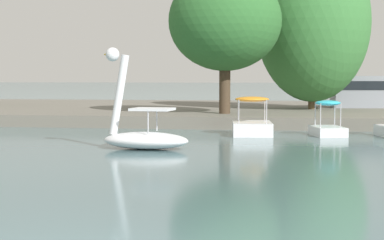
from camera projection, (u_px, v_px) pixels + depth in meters
The scene contains 7 objects.
shore_bank_far at pixel (255, 112), 38.31m from camera, with size 156.80×19.49×0.54m, color #6B665B.
swan_boat at pixel (143, 133), 21.29m from camera, with size 2.83×1.56×3.20m.
pedal_boat_orange at pixel (252, 124), 26.31m from camera, with size 1.77×2.51×1.50m.
pedal_boat_cyan at pixel (328, 125), 26.02m from camera, with size 1.50×2.09×1.36m.
tree_willow_near_path at pixel (313, 22), 35.43m from camera, with size 6.98×7.02×8.76m.
tree_broadleaf_left at pixel (225, 21), 31.30m from camera, with size 6.50×6.46×6.63m.
parked_van at pixel (373, 90), 37.52m from camera, with size 4.73×2.41×1.76m.
Camera 1 is at (2.82, -7.63, 2.31)m, focal length 63.32 mm.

